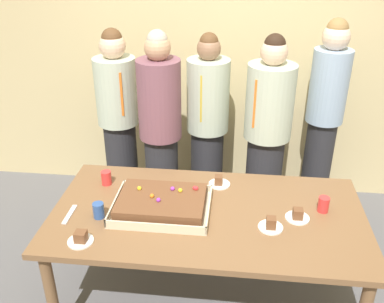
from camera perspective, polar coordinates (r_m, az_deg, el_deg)
name	(u,v)px	position (r m, az deg, el deg)	size (l,w,h in m)	color
ground_plane	(206,297)	(3.24, 1.87, -18.67)	(12.00, 12.00, 0.00)	#5B5B60
interior_back_panel	(224,35)	(3.94, 4.20, 15.09)	(8.00, 0.12, 3.00)	#CCB784
party_table	(208,221)	(2.80, 2.07, -9.23)	(1.98, 1.03, 0.74)	brown
sheet_cake	(162,204)	(2.76, -4.02, -6.91)	(0.61, 0.47, 0.12)	beige
plated_slice_near_left	(219,182)	(3.03, 3.59, -4.07)	(0.15, 0.15, 0.07)	white
plated_slice_near_right	(271,225)	(2.65, 10.39, -9.54)	(0.15, 0.15, 0.08)	white
plated_slice_far_left	(81,239)	(2.59, -14.52, -11.10)	(0.15, 0.15, 0.07)	white
plated_slice_far_right	(298,216)	(2.76, 13.79, -8.25)	(0.15, 0.15, 0.08)	white
drink_cup_nearest	(323,204)	(2.87, 17.01, -6.70)	(0.07, 0.07, 0.10)	red
drink_cup_middle	(99,210)	(2.75, -12.26, -7.62)	(0.07, 0.07, 0.10)	#2D5199
drink_cup_far_end	(106,178)	(3.08, -11.27, -3.43)	(0.07, 0.07, 0.10)	red
cake_server_utensil	(70,214)	(2.84, -15.88, -8.00)	(0.03, 0.20, 0.01)	silver
person_serving_front	(267,138)	(3.47, 9.85, 1.83)	(0.37, 0.37, 1.68)	#28282D
person_green_shirt_behind	(119,123)	(3.74, -9.65, 3.76)	(0.34, 0.34, 1.66)	#28282D
person_striped_tie_right	(161,133)	(3.46, -4.18, 2.45)	(0.34, 0.34, 1.70)	#28282D
person_far_right_suit	(207,126)	(3.69, 2.06, 3.42)	(0.35, 0.35, 1.62)	#28282D
person_left_edge_reaching	(324,117)	(3.82, 17.08, 4.42)	(0.31, 0.31, 1.74)	#28282D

